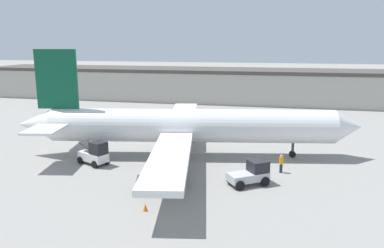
{
  "coord_description": "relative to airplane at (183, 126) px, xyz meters",
  "views": [
    {
      "loc": [
        8.62,
        -38.51,
        12.19
      ],
      "look_at": [
        0.0,
        0.0,
        3.62
      ],
      "focal_mm": 35.0,
      "sensor_mm": 36.0,
      "label": 1
    }
  ],
  "objects": [
    {
      "name": "ground_plane",
      "position": [
        0.96,
        0.18,
        -3.37
      ],
      "size": [
        400.0,
        400.0,
        0.0
      ],
      "primitive_type": "plane",
      "color": "gray"
    },
    {
      "name": "terminal_building",
      "position": [
        -6.59,
        40.96,
        0.05
      ],
      "size": [
        95.57,
        13.12,
        6.83
      ],
      "color": "#ADA89E",
      "rests_on": "ground_plane"
    },
    {
      "name": "baggage_tug",
      "position": [
        7.85,
        -6.85,
        -2.38
      ],
      "size": [
        3.85,
        3.47,
        2.1
      ],
      "rotation": [
        0.0,
        0.0,
        0.61
      ],
      "color": "#B2B2B7",
      "rests_on": "ground_plane"
    },
    {
      "name": "ground_crew_worker",
      "position": [
        10.46,
        -3.17,
        -2.41
      ],
      "size": [
        0.4,
        0.4,
        1.8
      ],
      "rotation": [
        0.0,
        0.0,
        1.02
      ],
      "color": "#1E2338",
      "rests_on": "ground_plane"
    },
    {
      "name": "pushback_tug",
      "position": [
        0.36,
        -9.86,
        -2.42
      ],
      "size": [
        3.57,
        2.87,
        2.01
      ],
      "rotation": [
        0.0,
        0.0,
        0.27
      ],
      "color": "#2D2D33",
      "rests_on": "ground_plane"
    },
    {
      "name": "airplane",
      "position": [
        0.0,
        0.0,
        0.0
      ],
      "size": [
        37.23,
        34.81,
        11.56
      ],
      "rotation": [
        0.0,
        0.0,
        0.18
      ],
      "color": "silver",
      "rests_on": "ground_plane"
    },
    {
      "name": "belt_loader_truck",
      "position": [
        -8.08,
        -4.83,
        -2.22
      ],
      "size": [
        3.6,
        2.89,
        2.48
      ],
      "rotation": [
        0.0,
        0.0,
        -0.44
      ],
      "color": "silver",
      "rests_on": "ground_plane"
    },
    {
      "name": "safety_cone_near",
      "position": [
        0.58,
        -13.97,
        -3.09
      ],
      "size": [
        0.36,
        0.36,
        0.55
      ],
      "color": "#EF590F",
      "rests_on": "ground_plane"
    }
  ]
}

